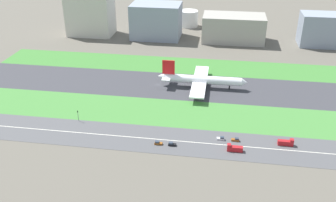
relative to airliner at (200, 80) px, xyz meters
name	(u,v)px	position (x,y,z in m)	size (l,w,h in m)	color
ground_plane	(158,85)	(-31.30, 0.00, -6.23)	(800.00, 800.00, 0.00)	#5B564C
runway	(158,85)	(-31.30, 0.00, -6.18)	(280.00, 46.00, 0.10)	#38383D
grass_median_north	(166,65)	(-31.30, 41.00, -6.18)	(280.00, 36.00, 0.10)	#3D7A33
grass_median_south	(147,111)	(-31.30, -41.00, -6.18)	(280.00, 36.00, 0.10)	#427F38
highway	(136,137)	(-31.30, -73.00, -6.18)	(280.00, 28.00, 0.10)	#4C4C4F
highway_centerline	(136,137)	(-31.30, -73.00, -6.13)	(266.00, 0.50, 0.01)	silver
airliner	(200,80)	(0.00, 0.00, 0.00)	(65.00, 56.00, 19.70)	white
car_0	(221,138)	(17.11, -68.00, -5.31)	(4.40, 1.80, 2.00)	silver
car_2	(172,144)	(-9.60, -78.00, -5.31)	(4.40, 1.80, 2.00)	black
truck_1	(234,148)	(24.49, -78.00, -4.56)	(8.40, 2.50, 4.00)	#B2191E
truck_0	(286,143)	(52.76, -68.00, -4.56)	(8.40, 2.50, 4.00)	#B2191E
car_1	(158,143)	(-17.34, -78.00, -5.31)	(4.40, 1.80, 2.00)	brown
car_3	(236,140)	(25.30, -68.00, -5.31)	(4.40, 1.80, 2.00)	brown
traffic_light	(78,115)	(-70.33, -60.01, -1.94)	(0.36, 0.50, 7.20)	#4C4C51
terminal_building	(90,13)	(-121.30, 114.00, 15.48)	(44.83, 29.37, 43.42)	beige
hangar_building	(156,21)	(-53.02, 114.00, 10.75)	(48.45, 33.85, 33.95)	gray
office_tower	(233,28)	(23.61, 114.00, 6.54)	(59.73, 32.61, 25.54)	#9E998E
cargo_warehouse	(328,30)	(111.52, 114.00, 8.76)	(51.42, 26.61, 29.98)	gray
fuel_tank_west	(164,18)	(-52.07, 159.00, 1.65)	(20.73, 20.73, 15.76)	silver
fuel_tank_centre	(189,18)	(-24.97, 159.00, 2.44)	(20.43, 20.43, 17.35)	silver
fuel_tank_east	(213,20)	(1.76, 159.00, 1.71)	(19.51, 19.51, 15.89)	silver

